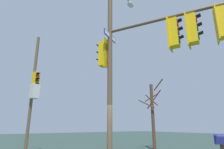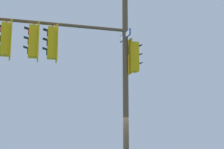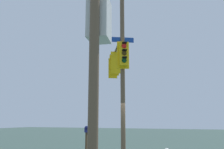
% 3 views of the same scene
% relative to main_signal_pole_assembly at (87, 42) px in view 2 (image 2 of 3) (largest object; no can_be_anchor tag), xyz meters
% --- Properties ---
extents(main_signal_pole_assembly, '(3.26, 6.12, 9.24)m').
position_rel_main_signal_pole_assembly_xyz_m(main_signal_pole_assembly, '(0.00, 0.00, 0.00)').
color(main_signal_pole_assembly, brown).
rests_on(main_signal_pole_assembly, ground).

